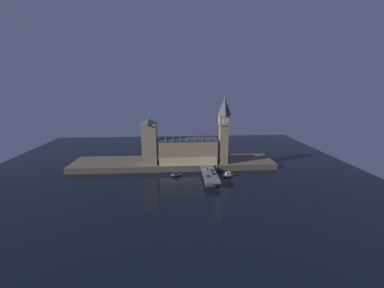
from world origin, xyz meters
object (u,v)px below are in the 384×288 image
(clock_tower, at_px, (224,129))
(boat_upstream, at_px, (176,175))
(car_northbound_lead, at_px, (205,169))
(street_lamp_near, at_px, (205,175))
(car_southbound_trail, at_px, (212,170))
(pedestrian_near_rail, at_px, (205,176))
(street_lamp_mid, at_px, (216,169))
(pedestrian_mid_walk, at_px, (216,172))
(car_northbound_trail, at_px, (208,176))
(victoria_tower, at_px, (150,142))
(boat_downstream, at_px, (228,175))
(car_southbound_lead, at_px, (213,174))
(street_lamp_far, at_px, (202,165))

(clock_tower, height_order, boat_upstream, clock_tower)
(boat_upstream, bearing_deg, car_northbound_lead, -1.15)
(street_lamp_near, height_order, boat_upstream, street_lamp_near)
(car_southbound_trail, distance_m, pedestrian_near_rail, 16.79)
(street_lamp_mid, xyz_separation_m, boat_upstream, (-38.05, 10.78, -9.19))
(car_northbound_lead, bearing_deg, pedestrian_mid_walk, -49.50)
(car_northbound_trail, distance_m, car_southbound_trail, 15.85)
(pedestrian_near_rail, relative_size, street_lamp_mid, 0.26)
(clock_tower, bearing_deg, victoria_tower, 177.79)
(boat_downstream, bearing_deg, car_southbound_lead, -148.03)
(car_northbound_lead, height_order, car_southbound_trail, car_northbound_lead)
(victoria_tower, relative_size, car_southbound_trail, 12.15)
(victoria_tower, relative_size, car_northbound_lead, 11.55)
(victoria_tower, distance_m, car_southbound_trail, 71.56)
(clock_tower, bearing_deg, car_northbound_lead, -135.76)
(car_northbound_trail, xyz_separation_m, street_lamp_mid, (9.11, 8.58, 3.26))
(car_southbound_lead, bearing_deg, boat_upstream, 158.36)
(car_southbound_trail, xyz_separation_m, street_lamp_near, (-9.11, -20.89, 3.29))
(boat_downstream, bearing_deg, street_lamp_near, -139.22)
(car_northbound_trail, bearing_deg, victoria_tower, 142.89)
(pedestrian_mid_walk, distance_m, boat_downstream, 16.18)
(boat_upstream, bearing_deg, car_northbound_trail, -33.78)
(pedestrian_mid_walk, height_order, street_lamp_mid, street_lamp_mid)
(pedestrian_mid_walk, bearing_deg, boat_downstream, 28.11)
(street_lamp_mid, relative_size, boat_upstream, 0.57)
(car_northbound_lead, height_order, street_lamp_mid, street_lamp_mid)
(car_southbound_lead, distance_m, street_lamp_near, 15.21)
(car_southbound_lead, bearing_deg, pedestrian_near_rail, -149.23)
(street_lamp_mid, xyz_separation_m, boat_downstream, (12.88, 7.09, -9.03))
(clock_tower, xyz_separation_m, street_lamp_near, (-24.54, -45.60, -32.45))
(car_southbound_lead, distance_m, car_southbound_trail, 9.17)
(car_southbound_lead, height_order, street_lamp_far, street_lamp_far)
(boat_downstream, bearing_deg, pedestrian_mid_walk, -151.89)
(victoria_tower, bearing_deg, street_lamp_near, -42.62)
(victoria_tower, relative_size, pedestrian_near_rail, 33.60)
(street_lamp_far, bearing_deg, boat_downstream, -16.78)
(car_southbound_trail, relative_size, boat_upstream, 0.40)
(clock_tower, height_order, car_southbound_trail, clock_tower)
(victoria_tower, height_order, car_southbound_trail, victoria_tower)
(boat_downstream, bearing_deg, pedestrian_near_rail, -148.45)
(victoria_tower, height_order, pedestrian_near_rail, victoria_tower)
(car_northbound_trail, distance_m, pedestrian_mid_walk, 12.23)
(boat_upstream, bearing_deg, victoria_tower, 139.64)
(car_northbound_trail, relative_size, boat_upstream, 0.42)
(pedestrian_near_rail, bearing_deg, street_lamp_mid, 34.29)
(car_northbound_trail, height_order, car_southbound_lead, car_southbound_lead)
(clock_tower, relative_size, pedestrian_near_rail, 43.42)
(clock_tower, height_order, car_northbound_trail, clock_tower)
(car_northbound_lead, height_order, boat_downstream, car_northbound_lead)
(victoria_tower, distance_m, street_lamp_far, 59.56)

